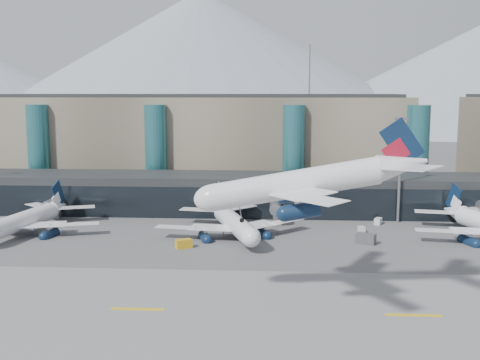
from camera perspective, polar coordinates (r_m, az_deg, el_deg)
name	(u,v)px	position (r m, az deg, el deg)	size (l,w,h in m)	color
ground	(274,280)	(103.49, 3.28, -9.48)	(900.00, 900.00, 0.00)	#515154
runway_strip	(274,312)	(89.32, 3.22, -12.41)	(400.00, 40.00, 0.04)	slate
runway_markings	(274,312)	(89.31, 3.22, -12.39)	(128.00, 1.00, 0.02)	gold
concourse	(276,194)	(158.51, 3.40, -1.35)	(170.00, 27.00, 10.00)	black
terminal_main	(197,144)	(190.89, -4.08, 3.47)	(130.00, 30.00, 31.00)	gray
teal_towers	(224,153)	(174.10, -1.50, 2.54)	(116.40, 19.40, 46.00)	#296B74
mountain_ridge	(298,74)	(478.98, 5.51, 10.02)	(910.00, 400.00, 110.00)	gray
lightmast_mid	(400,164)	(150.50, 14.92, 1.50)	(3.00, 1.20, 25.60)	slate
hero_jet	(318,174)	(87.72, 7.41, 0.53)	(34.42, 35.69, 11.49)	white
jet_parked_left	(30,213)	(144.99, -19.25, -2.98)	(34.99, 35.36, 11.43)	white
jet_parked_mid	(231,216)	(134.10, -0.84, -3.39)	(34.04, 35.91, 11.53)	white
veh_c	(366,239)	(129.54, 11.84, -5.47)	(3.97, 2.09, 2.20)	#48474C
veh_d	(378,221)	(149.13, 12.97, -3.82)	(2.62, 1.40, 1.49)	silver
veh_g	(361,229)	(140.06, 11.45, -4.61)	(2.17, 1.26, 1.26)	silver
veh_h	(184,244)	(124.09, -5.35, -6.03)	(3.27, 1.72, 1.81)	gold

